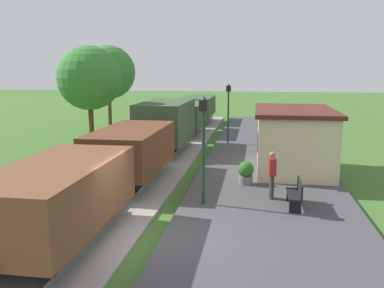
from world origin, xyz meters
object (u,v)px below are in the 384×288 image
object	(u,v)px
freight_train	(166,128)
tree_trackside_far	(89,78)
potted_planter	(246,172)
lamp_post_far	(228,102)
station_hut	(293,139)
person_waiting	(272,173)
bench_down_platform	(280,140)
lamp_post_near	(204,130)
tree_field_left	(108,72)
bench_near_hut	(296,194)

from	to	relation	value
freight_train	tree_trackside_far	distance (m)	5.04
potted_planter	lamp_post_far	size ratio (longest dim) A/B	0.25
station_hut	person_waiting	xyz separation A→B (m)	(-1.10, -4.77, -0.47)
bench_down_platform	tree_trackside_far	distance (m)	11.35
lamp_post_near	tree_field_left	bearing A→B (deg)	119.22
bench_near_hut	tree_trackside_far	size ratio (longest dim) A/B	0.25
freight_train	station_hut	distance (m)	7.75
station_hut	person_waiting	size ratio (longest dim) A/B	3.39
person_waiting	lamp_post_near	world-z (taller)	lamp_post_near
person_waiting	potted_planter	distance (m)	2.08
person_waiting	tree_field_left	size ratio (longest dim) A/B	0.26
freight_train	bench_down_platform	bearing A→B (deg)	11.96
lamp_post_far	tree_trackside_far	xyz separation A→B (m)	(-7.35, -3.68, 1.50)
bench_near_hut	lamp_post_near	world-z (taller)	lamp_post_near
bench_near_hut	tree_trackside_far	bearing A→B (deg)	142.24
bench_down_platform	person_waiting	bearing A→B (deg)	-94.54
bench_near_hut	potted_planter	bearing A→B (deg)	123.53
bench_near_hut	tree_trackside_far	distance (m)	13.70
lamp_post_near	tree_field_left	distance (m)	19.32
potted_planter	freight_train	bearing A→B (deg)	125.28
freight_train	tree_field_left	world-z (taller)	tree_field_left
freight_train	tree_trackside_far	world-z (taller)	tree_trackside_far
freight_train	bench_down_platform	xyz separation A→B (m)	(6.48, 1.37, -0.74)
bench_down_platform	lamp_post_near	distance (m)	11.45
bench_down_platform	tree_field_left	xyz separation A→B (m)	(-12.49, 5.96, 3.83)
lamp_post_near	lamp_post_far	xyz separation A→B (m)	(0.00, 11.91, 0.00)
freight_train	tree_trackside_far	bearing A→B (deg)	-162.83
bench_near_hut	person_waiting	xyz separation A→B (m)	(-0.78, 0.84, 0.46)
person_waiting	freight_train	bearing A→B (deg)	-64.57
potted_planter	lamp_post_near	size ratio (longest dim) A/B	0.25
station_hut	tree_trackside_far	bearing A→B (deg)	166.97
bench_near_hut	bench_down_platform	bearing A→B (deg)	90.00
lamp_post_near	bench_near_hut	bearing A→B (deg)	2.34
bench_near_hut	tree_field_left	distance (m)	21.17
bench_down_platform	tree_field_left	world-z (taller)	tree_field_left
tree_field_left	lamp_post_near	bearing A→B (deg)	-60.78
lamp_post_far	tree_trackside_far	distance (m)	8.36
bench_near_hut	person_waiting	distance (m)	1.23
potted_planter	tree_field_left	distance (m)	18.09
tree_trackside_far	tree_field_left	world-z (taller)	tree_field_left
bench_down_platform	lamp_post_far	distance (m)	3.89
freight_train	lamp_post_near	bearing A→B (deg)	-70.33
lamp_post_near	station_hut	bearing A→B (deg)	59.16
lamp_post_far	tree_field_left	bearing A→B (deg)	152.54
bench_near_hut	potted_planter	size ratio (longest dim) A/B	1.64
tree_trackside_far	bench_near_hut	bearing A→B (deg)	-37.76
tree_field_left	tree_trackside_far	bearing A→B (deg)	-76.61
bench_near_hut	bench_down_platform	world-z (taller)	same
lamp_post_near	tree_trackside_far	distance (m)	11.13
potted_planter	tree_trackside_far	bearing A→B (deg)	147.88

